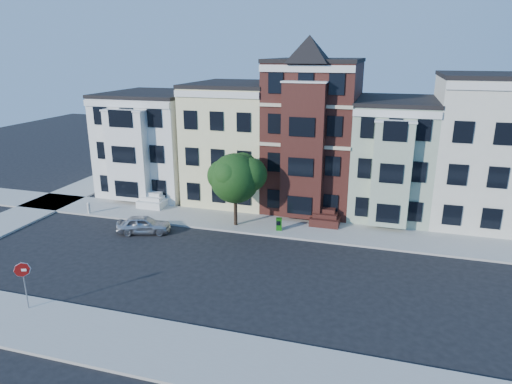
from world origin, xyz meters
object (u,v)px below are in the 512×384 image
(street_tree, at_px, (235,182))
(fire_hydrant, at_px, (89,209))
(newspaper_box, at_px, (279,224))
(stop_sign, at_px, (25,283))
(parked_car, at_px, (144,225))

(street_tree, distance_m, fire_hydrant, 12.78)
(street_tree, xyz_separation_m, newspaper_box, (3.42, -0.10, -2.96))
(stop_sign, bearing_deg, fire_hydrant, 92.20)
(street_tree, distance_m, stop_sign, 15.76)
(parked_car, distance_m, newspaper_box, 9.96)
(parked_car, bearing_deg, fire_hydrant, 52.72)
(street_tree, xyz_separation_m, parked_car, (-6.06, -3.14, -2.92))
(street_tree, bearing_deg, parked_car, -152.61)
(newspaper_box, distance_m, stop_sign, 17.27)
(newspaper_box, relative_size, fire_hydrant, 1.25)
(parked_car, bearing_deg, stop_sign, 160.07)
(street_tree, xyz_separation_m, stop_sign, (-6.42, -14.26, -1.97))
(street_tree, height_order, parked_car, street_tree)
(parked_car, relative_size, fire_hydrant, 5.24)
(parked_car, xyz_separation_m, newspaper_box, (9.49, 3.04, -0.05))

